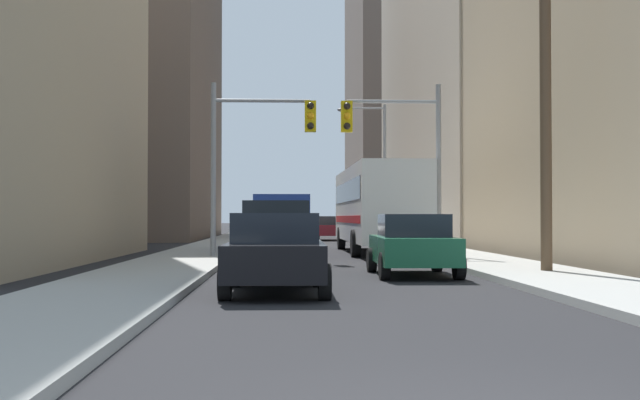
{
  "coord_description": "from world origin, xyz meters",
  "views": [
    {
      "loc": [
        -1.43,
        -5.29,
        1.44
      ],
      "look_at": [
        0.0,
        26.71,
        2.15
      ],
      "focal_mm": 44.58,
      "sensor_mm": 36.0,
      "label": 1
    }
  ],
  "objects_px": {
    "sedan_black": "(276,253)",
    "traffic_signal_near_right": "(397,142)",
    "traffic_signal_near_left": "(258,141)",
    "sedan_maroon": "(331,228)",
    "pickup_truck_white": "(277,236)",
    "sedan_green": "(413,245)",
    "cargo_van_blue": "(283,221)",
    "sedan_silver": "(282,232)",
    "city_bus": "(377,205)"
  },
  "relations": [
    {
      "from": "city_bus",
      "to": "pickup_truck_white",
      "type": "distance_m",
      "value": 11.32
    },
    {
      "from": "pickup_truck_white",
      "to": "sedan_silver",
      "type": "distance_m",
      "value": 16.54
    },
    {
      "from": "sedan_green",
      "to": "sedan_silver",
      "type": "xyz_separation_m",
      "value": [
        -3.26,
        18.34,
        0.0
      ]
    },
    {
      "from": "sedan_green",
      "to": "sedan_maroon",
      "type": "relative_size",
      "value": 1.0
    },
    {
      "from": "sedan_black",
      "to": "sedan_silver",
      "type": "xyz_separation_m",
      "value": [
        0.06,
        22.69,
        0.0
      ]
    },
    {
      "from": "pickup_truck_white",
      "to": "traffic_signal_near_left",
      "type": "height_order",
      "value": "traffic_signal_near_left"
    },
    {
      "from": "traffic_signal_near_left",
      "to": "traffic_signal_near_right",
      "type": "xyz_separation_m",
      "value": [
        4.72,
        -0.0,
        -0.01
      ]
    },
    {
      "from": "pickup_truck_white",
      "to": "sedan_green",
      "type": "distance_m",
      "value": 3.82
    },
    {
      "from": "pickup_truck_white",
      "to": "sedan_silver",
      "type": "relative_size",
      "value": 1.29
    },
    {
      "from": "sedan_maroon",
      "to": "pickup_truck_white",
      "type": "bearing_deg",
      "value": -96.16
    },
    {
      "from": "traffic_signal_near_left",
      "to": "traffic_signal_near_right",
      "type": "distance_m",
      "value": 4.72
    },
    {
      "from": "pickup_truck_white",
      "to": "traffic_signal_near_left",
      "type": "relative_size",
      "value": 0.91
    },
    {
      "from": "city_bus",
      "to": "cargo_van_blue",
      "type": "distance_m",
      "value": 4.13
    },
    {
      "from": "sedan_black",
      "to": "traffic_signal_near_right",
      "type": "xyz_separation_m",
      "value": [
        3.98,
        11.75,
        3.25
      ]
    },
    {
      "from": "pickup_truck_white",
      "to": "cargo_van_blue",
      "type": "xyz_separation_m",
      "value": [
        0.15,
        9.05,
        0.35
      ]
    },
    {
      "from": "sedan_black",
      "to": "traffic_signal_near_left",
      "type": "height_order",
      "value": "traffic_signal_near_left"
    },
    {
      "from": "pickup_truck_white",
      "to": "sedan_maroon",
      "type": "bearing_deg",
      "value": 83.84
    },
    {
      "from": "cargo_van_blue",
      "to": "sedan_silver",
      "type": "relative_size",
      "value": 1.24
    },
    {
      "from": "traffic_signal_near_left",
      "to": "traffic_signal_near_right",
      "type": "relative_size",
      "value": 1.0
    },
    {
      "from": "sedan_green",
      "to": "traffic_signal_near_left",
      "type": "xyz_separation_m",
      "value": [
        -4.06,
        7.4,
        3.26
      ]
    },
    {
      "from": "sedan_silver",
      "to": "traffic_signal_near_left",
      "type": "distance_m",
      "value": 11.44
    },
    {
      "from": "traffic_signal_near_left",
      "to": "traffic_signal_near_right",
      "type": "height_order",
      "value": "same"
    },
    {
      "from": "sedan_silver",
      "to": "traffic_signal_near_left",
      "type": "relative_size",
      "value": 0.7
    },
    {
      "from": "cargo_van_blue",
      "to": "sedan_silver",
      "type": "height_order",
      "value": "cargo_van_blue"
    },
    {
      "from": "pickup_truck_white",
      "to": "traffic_signal_near_right",
      "type": "height_order",
      "value": "traffic_signal_near_right"
    },
    {
      "from": "cargo_van_blue",
      "to": "sedan_silver",
      "type": "bearing_deg",
      "value": 90.37
    },
    {
      "from": "traffic_signal_near_right",
      "to": "pickup_truck_white",
      "type": "bearing_deg",
      "value": -125.73
    },
    {
      "from": "sedan_black",
      "to": "sedan_silver",
      "type": "relative_size",
      "value": 1.0
    },
    {
      "from": "sedan_silver",
      "to": "traffic_signal_near_right",
      "type": "bearing_deg",
      "value": -70.29
    },
    {
      "from": "sedan_green",
      "to": "traffic_signal_near_left",
      "type": "height_order",
      "value": "traffic_signal_near_left"
    },
    {
      "from": "sedan_black",
      "to": "traffic_signal_near_left",
      "type": "xyz_separation_m",
      "value": [
        -0.73,
        11.75,
        3.26
      ]
    },
    {
      "from": "sedan_maroon",
      "to": "traffic_signal_near_left",
      "type": "relative_size",
      "value": 0.71
    },
    {
      "from": "cargo_van_blue",
      "to": "sedan_maroon",
      "type": "height_order",
      "value": "cargo_van_blue"
    },
    {
      "from": "sedan_black",
      "to": "sedan_green",
      "type": "distance_m",
      "value": 5.48
    },
    {
      "from": "traffic_signal_near_right",
      "to": "sedan_silver",
      "type": "bearing_deg",
      "value": 109.71
    },
    {
      "from": "sedan_maroon",
      "to": "traffic_signal_near_right",
      "type": "bearing_deg",
      "value": -87.77
    },
    {
      "from": "city_bus",
      "to": "cargo_van_blue",
      "type": "xyz_separation_m",
      "value": [
        -3.79,
        -1.51,
        -0.64
      ]
    },
    {
      "from": "sedan_black",
      "to": "sedan_green",
      "type": "height_order",
      "value": "same"
    },
    {
      "from": "sedan_green",
      "to": "traffic_signal_near_right",
      "type": "distance_m",
      "value": 8.11
    },
    {
      "from": "sedan_green",
      "to": "traffic_signal_near_right",
      "type": "bearing_deg",
      "value": 84.91
    },
    {
      "from": "cargo_van_blue",
      "to": "sedan_black",
      "type": "relative_size",
      "value": 1.24
    },
    {
      "from": "city_bus",
      "to": "sedan_maroon",
      "type": "height_order",
      "value": "city_bus"
    },
    {
      "from": "sedan_silver",
      "to": "pickup_truck_white",
      "type": "bearing_deg",
      "value": -90.37
    },
    {
      "from": "traffic_signal_near_left",
      "to": "cargo_van_blue",
      "type": "bearing_deg",
      "value": 76.22
    },
    {
      "from": "city_bus",
      "to": "traffic_signal_near_right",
      "type": "relative_size",
      "value": 1.92
    },
    {
      "from": "pickup_truck_white",
      "to": "sedan_maroon",
      "type": "xyz_separation_m",
      "value": [
        3.12,
        28.9,
        -0.16
      ]
    },
    {
      "from": "cargo_van_blue",
      "to": "sedan_maroon",
      "type": "bearing_deg",
      "value": 81.51
    },
    {
      "from": "sedan_black",
      "to": "sedan_silver",
      "type": "distance_m",
      "value": 22.69
    },
    {
      "from": "city_bus",
      "to": "traffic_signal_near_left",
      "type": "distance_m",
      "value": 7.11
    },
    {
      "from": "sedan_black",
      "to": "sedan_silver",
      "type": "bearing_deg",
      "value": 89.84
    }
  ]
}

